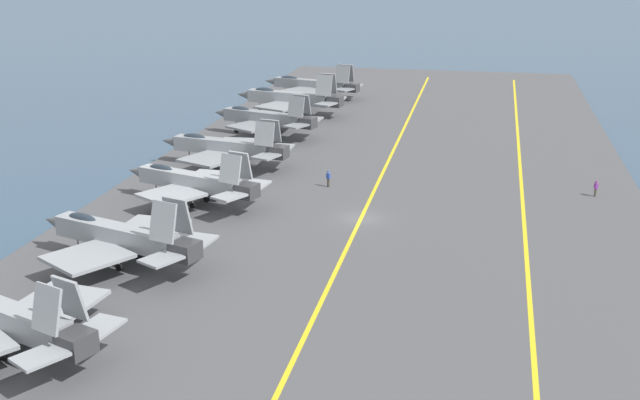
{
  "coord_description": "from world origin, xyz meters",
  "views": [
    {
      "loc": [
        -70.03,
        -10.47,
        24.97
      ],
      "look_at": [
        -2.97,
        3.31,
        2.9
      ],
      "focal_mm": 45.0,
      "sensor_mm": 36.0,
      "label": 1
    }
  ],
  "objects": [
    {
      "name": "ground_plane",
      "position": [
        0.0,
        0.0,
        0.0
      ],
      "size": [
        2000.0,
        2000.0,
        0.0
      ],
      "primitive_type": "plane",
      "color": "#334C66"
    },
    {
      "name": "carrier_deck",
      "position": [
        0.0,
        0.0,
        0.2
      ],
      "size": [
        185.78,
        54.04,
        0.4
      ],
      "primitive_type": "cube",
      "color": "#4C4C4F",
      "rests_on": "ground"
    },
    {
      "name": "deck_stripe_foul_line",
      "position": [
        0.0,
        -14.86,
        0.4
      ],
      "size": [
        167.2,
        2.48,
        0.01
      ],
      "primitive_type": "cube",
      "rotation": [
        0.0,
        0.0,
        -0.01
      ],
      "color": "yellow",
      "rests_on": "carrier_deck"
    },
    {
      "name": "deck_stripe_centerline",
      "position": [
        0.0,
        0.0,
        0.4
      ],
      "size": [
        167.2,
        0.36,
        0.01
      ],
      "primitive_type": "cube",
      "color": "yellow",
      "rests_on": "carrier_deck"
    },
    {
      "name": "parked_jet_second",
      "position": [
        -29.57,
        17.78,
        2.61
      ],
      "size": [
        13.79,
        15.16,
        5.86
      ],
      "color": "#93999E",
      "rests_on": "carrier_deck"
    },
    {
      "name": "parked_jet_third",
      "position": [
        -14.97,
        17.03,
        2.8
      ],
      "size": [
        13.37,
        15.9,
        6.26
      ],
      "color": "#93999E",
      "rests_on": "carrier_deck"
    },
    {
      "name": "parked_jet_fourth",
      "position": [
        0.83,
        16.79,
        2.73
      ],
      "size": [
        12.19,
        15.65,
        5.84
      ],
      "color": "#9EA3A8",
      "rests_on": "carrier_deck"
    },
    {
      "name": "parked_jet_fifth",
      "position": [
        14.88,
        18.03,
        2.68
      ],
      "size": [
        13.66,
        16.1,
        5.78
      ],
      "color": "gray",
      "rests_on": "carrier_deck"
    },
    {
      "name": "parked_jet_sixth",
      "position": [
        30.05,
        17.46,
        2.91
      ],
      "size": [
        12.12,
        15.54,
        5.96
      ],
      "color": "gray",
      "rests_on": "carrier_deck"
    },
    {
      "name": "parked_jet_seventh",
      "position": [
        44.25,
        17.52,
        2.95
      ],
      "size": [
        14.01,
        17.01,
        6.46
      ],
      "color": "gray",
      "rests_on": "carrier_deck"
    },
    {
      "name": "parked_jet_eighth",
      "position": [
        58.76,
        17.22,
        2.55
      ],
      "size": [
        13.1,
        17.2,
        5.77
      ],
      "color": "gray",
      "rests_on": "carrier_deck"
    },
    {
      "name": "crew_blue_vest",
      "position": [
        9.26,
        4.94,
        1.38
      ],
      "size": [
        0.4,
        0.46,
        1.79
      ],
      "color": "#383328",
      "rests_on": "carrier_deck"
    },
    {
      "name": "crew_purple_vest",
      "position": [
        11.48,
        -22.23,
        1.32
      ],
      "size": [
        0.45,
        0.39,
        1.68
      ],
      "color": "#4C473D",
      "rests_on": "carrier_deck"
    }
  ]
}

